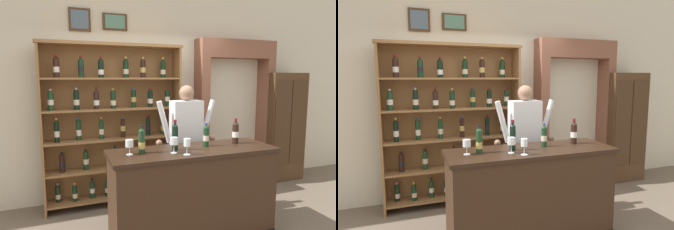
# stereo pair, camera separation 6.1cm
# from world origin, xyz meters

# --- Properties ---
(back_wall) EXTENTS (12.00, 0.19, 3.54)m
(back_wall) POSITION_xyz_m (-0.00, 1.56, 1.77)
(back_wall) COLOR beige
(back_wall) RESTS_ON ground
(wine_shelf) EXTENTS (1.94, 0.34, 2.27)m
(wine_shelf) POSITION_xyz_m (-0.47, 1.22, 1.20)
(wine_shelf) COLOR olive
(wine_shelf) RESTS_ON ground
(archway_doorway) EXTENTS (1.39, 0.45, 2.43)m
(archway_doorway) POSITION_xyz_m (1.59, 1.44, 1.38)
(archway_doorway) COLOR brown
(archway_doorway) RESTS_ON ground
(side_cabinet) EXTENTS (0.72, 0.42, 1.90)m
(side_cabinet) POSITION_xyz_m (2.52, 1.23, 0.95)
(side_cabinet) COLOR #4C331E
(side_cabinet) RESTS_ON ground
(tasting_counter) EXTENTS (1.88, 0.63, 1.03)m
(tasting_counter) POSITION_xyz_m (0.19, -0.00, 0.52)
(tasting_counter) COLOR #382316
(tasting_counter) RESTS_ON ground
(shopkeeper) EXTENTS (0.84, 0.22, 1.72)m
(shopkeeper) POSITION_xyz_m (0.35, 0.56, 1.06)
(shopkeeper) COLOR #2D3347
(shopkeeper) RESTS_ON ground
(tasting_bottle_super_tuscan) EXTENTS (0.07, 0.07, 0.30)m
(tasting_bottle_super_tuscan) POSITION_xyz_m (-0.39, 0.03, 1.16)
(tasting_bottle_super_tuscan) COLOR #19381E
(tasting_bottle_super_tuscan) RESTS_ON tasting_counter
(tasting_bottle_riserva) EXTENTS (0.07, 0.07, 0.34)m
(tasting_bottle_riserva) POSITION_xyz_m (-0.02, 0.02, 1.18)
(tasting_bottle_riserva) COLOR black
(tasting_bottle_riserva) RESTS_ON tasting_counter
(tasting_bottle_vin_santo) EXTENTS (0.07, 0.07, 0.27)m
(tasting_bottle_vin_santo) POSITION_xyz_m (0.38, 0.07, 1.16)
(tasting_bottle_vin_santo) COLOR #19381E
(tasting_bottle_vin_santo) RESTS_ON tasting_counter
(tasting_bottle_prosecco) EXTENTS (0.08, 0.08, 0.30)m
(tasting_bottle_prosecco) POSITION_xyz_m (0.78, 0.08, 1.17)
(tasting_bottle_prosecco) COLOR black
(tasting_bottle_prosecco) RESTS_ON tasting_counter
(wine_glass_center) EXTENTS (0.08, 0.08, 0.17)m
(wine_glass_center) POSITION_xyz_m (-0.07, -0.09, 1.16)
(wine_glass_center) COLOR silver
(wine_glass_center) RESTS_ON tasting_counter
(wine_glass_left) EXTENTS (0.07, 0.07, 0.17)m
(wine_glass_left) POSITION_xyz_m (0.03, -0.19, 1.15)
(wine_glass_left) COLOR silver
(wine_glass_left) RESTS_ON tasting_counter
(wine_glass_spare) EXTENTS (0.08, 0.08, 0.16)m
(wine_glass_spare) POSITION_xyz_m (-0.52, 0.01, 1.14)
(wine_glass_spare) COLOR silver
(wine_glass_spare) RESTS_ON tasting_counter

